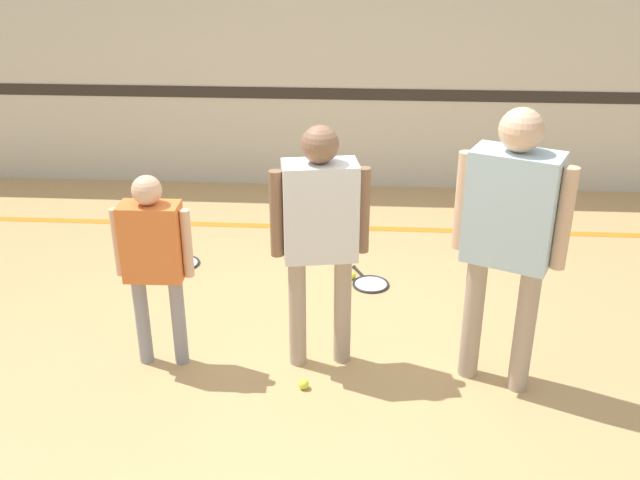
% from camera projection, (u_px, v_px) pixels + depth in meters
% --- Properties ---
extents(ground_plane, '(16.00, 16.00, 0.00)m').
position_uv_depth(ground_plane, '(324.00, 358.00, 4.83)').
color(ground_plane, tan).
extents(wall_back, '(16.00, 0.07, 3.20)m').
position_uv_depth(wall_back, '(344.00, 38.00, 7.29)').
color(wall_back, beige).
rests_on(wall_back, ground_plane).
extents(floor_stripe, '(14.40, 0.10, 0.01)m').
position_uv_depth(floor_stripe, '(338.00, 227.00, 6.84)').
color(floor_stripe, orange).
rests_on(floor_stripe, ground_plane).
extents(person_instructor, '(0.61, 0.32, 1.62)m').
position_uv_depth(person_instructor, '(320.00, 224.00, 4.38)').
color(person_instructor, tan).
rests_on(person_instructor, ground_plane).
extents(person_student_left, '(0.50, 0.21, 1.32)m').
position_uv_depth(person_student_left, '(153.00, 252.00, 4.46)').
color(person_student_left, gray).
rests_on(person_student_left, ground_plane).
extents(person_student_right, '(0.62, 0.46, 1.78)m').
position_uv_depth(person_student_right, '(510.00, 223.00, 4.14)').
color(person_student_right, tan).
rests_on(person_student_right, ground_plane).
extents(racket_spare_on_floor, '(0.40, 0.52, 0.03)m').
position_uv_depth(racket_spare_on_floor, '(370.00, 283.00, 5.79)').
color(racket_spare_on_floor, '#28282D').
rests_on(racket_spare_on_floor, ground_plane).
extents(racket_second_spare, '(0.52, 0.40, 0.03)m').
position_uv_depth(racket_second_spare, '(181.00, 263.00, 6.13)').
color(racket_second_spare, '#28282D').
rests_on(racket_second_spare, ground_plane).
extents(tennis_ball_near_instructor, '(0.07, 0.07, 0.07)m').
position_uv_depth(tennis_ball_near_instructor, '(304.00, 384.00, 4.50)').
color(tennis_ball_near_instructor, '#CCE038').
rests_on(tennis_ball_near_instructor, ground_plane).
extents(tennis_ball_by_spare_racket, '(0.07, 0.07, 0.07)m').
position_uv_depth(tennis_ball_by_spare_racket, '(352.00, 276.00, 5.86)').
color(tennis_ball_by_spare_racket, '#CCE038').
rests_on(tennis_ball_by_spare_racket, ground_plane).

